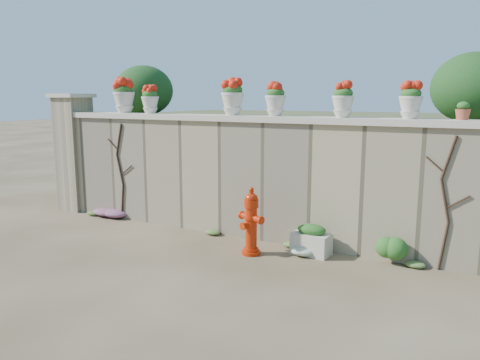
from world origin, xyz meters
The scene contains 21 objects.
ground centered at (0.00, 0.00, 0.00)m, with size 80.00×80.00×0.00m, color #493B24.
stone_wall centered at (0.00, 1.80, 1.00)m, with size 8.00×0.40×2.00m, color #9A8A67.
wall_cap centered at (0.00, 1.80, 2.05)m, with size 8.10×0.52×0.10m, color beige.
gate_pillar centered at (-4.15, 1.80, 1.26)m, with size 0.72×0.72×2.48m.
raised_fill centered at (0.00, 5.00, 1.00)m, with size 9.00×6.00×2.00m, color #384C23.
back_shrub_left centered at (-3.20, 3.00, 2.55)m, with size 1.30×1.30×1.10m, color #143814.
back_shrub_right centered at (3.40, 3.00, 2.55)m, with size 1.30×1.30×1.10m, color #143814.
vine_left centered at (-2.67, 1.58, 0.99)m, with size 0.60×0.04×1.91m.
vine_right centered at (3.23, 1.58, 0.99)m, with size 0.60×0.04×1.91m.
fire_hydrant centered at (0.56, 0.91, 0.53)m, with size 0.45×0.32×1.05m.
planter_box centered at (1.39, 1.35, 0.22)m, with size 0.61×0.39×0.48m.
green_shrub centered at (2.53, 1.51, 0.28)m, with size 0.58×0.53×0.56m, color #1E5119.
magenta_clump centered at (-3.03, 1.55, 0.11)m, with size 0.82×0.55×0.22m, color #B3239C.
white_flowers centered at (1.25, 1.19, 0.09)m, with size 0.48×0.39×0.17m, color white.
urn_pot_0 centered at (-2.70, 1.80, 2.42)m, with size 0.42×0.42×0.66m.
urn_pot_1 centered at (-2.05, 1.80, 2.35)m, with size 0.33×0.33×0.52m.
urn_pot_2 centered at (-0.26, 1.80, 2.41)m, with size 0.39×0.39×0.62m.
urn_pot_3 centered at (0.54, 1.80, 2.37)m, with size 0.35×0.35×0.54m.
urn_pot_4 centered at (1.67, 1.80, 2.36)m, with size 0.34×0.34×0.53m.
urn_pot_5 centered at (2.65, 1.80, 2.36)m, with size 0.33×0.33×0.52m.
terracotta_pot centered at (3.34, 1.80, 2.21)m, with size 0.20×0.20×0.24m.
Camera 1 is at (3.72, -5.29, 2.41)m, focal length 35.00 mm.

